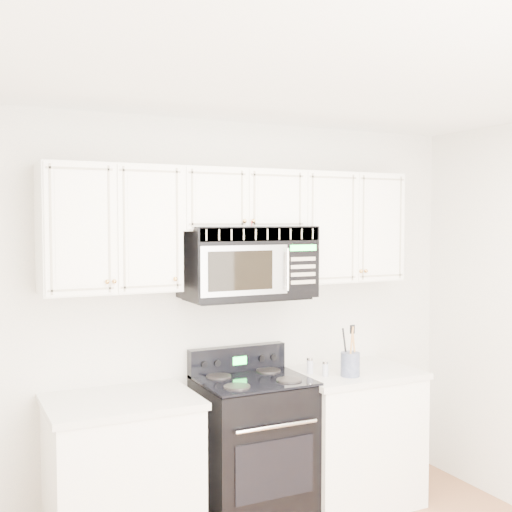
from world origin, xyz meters
TOP-DOWN VIEW (x-y plane):
  - room at (0.00, 0.00)m, footprint 3.51×3.51m
  - base_cabinet_left at (-0.80, 1.44)m, footprint 0.86×0.65m
  - base_cabinet_right at (0.80, 1.44)m, footprint 0.86×0.65m
  - range at (0.06, 1.46)m, footprint 0.68×0.63m
  - upper_cabinets at (0.00, 1.58)m, footprint 2.44×0.37m
  - microwave at (0.06, 1.54)m, footprint 0.83×0.46m
  - utensil_crock at (0.69, 1.29)m, footprint 0.13×0.13m
  - shaker_salt at (0.48, 1.47)m, footprint 0.05×0.05m
  - shaker_pepper at (0.54, 1.37)m, footprint 0.04×0.04m

SIDE VIEW (x-z plane):
  - base_cabinet_left at x=-0.80m, z-range -0.03..0.89m
  - base_cabinet_right at x=0.80m, z-range -0.03..0.89m
  - range at x=0.06m, z-range -0.07..1.03m
  - shaker_pepper at x=0.54m, z-range 0.92..1.02m
  - shaker_salt at x=0.48m, z-range 0.92..1.03m
  - utensil_crock at x=0.69m, z-range 0.84..1.17m
  - room at x=0.00m, z-range 0.00..2.60m
  - microwave at x=0.06m, z-range 1.45..1.91m
  - upper_cabinets at x=0.00m, z-range 1.56..2.31m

